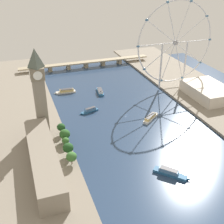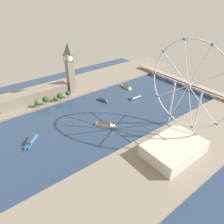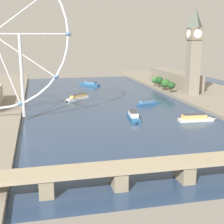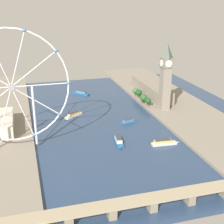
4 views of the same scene
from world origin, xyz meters
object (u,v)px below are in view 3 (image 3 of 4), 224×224
at_px(tour_boat_0, 195,118).
at_px(parliament_block, 174,78).
at_px(tour_boat_3, 147,103).
at_px(tour_boat_4, 134,116).
at_px(tour_boat_1, 77,97).
at_px(river_bridge, 185,165).
at_px(tour_boat_2, 90,84).
at_px(clock_tower, 194,51).

bearing_deg(tour_boat_0, parliament_block, 75.88).
xyz_separation_m(tour_boat_0, tour_boat_3, (15.91, -67.71, -0.20)).
height_order(tour_boat_3, tour_boat_4, tour_boat_4).
relative_size(parliament_block, tour_boat_1, 4.10).
distance_m(river_bridge, tour_boat_2, 303.07).
height_order(clock_tower, tour_boat_4, clock_tower).
bearing_deg(tour_boat_4, tour_boat_2, -171.21).
xyz_separation_m(tour_boat_0, tour_boat_1, (78.57, -109.16, -0.02)).
relative_size(river_bridge, tour_boat_0, 7.14).
height_order(parliament_block, tour_boat_1, parliament_block).
relative_size(river_bridge, tour_boat_4, 7.47).
height_order(river_bridge, tour_boat_4, river_bridge).
distance_m(clock_tower, tour_boat_2, 151.87).
xyz_separation_m(clock_tower, tour_boat_2, (93.48, -110.14, -46.87)).
relative_size(clock_tower, tour_boat_1, 3.13).
bearing_deg(tour_boat_3, river_bridge, -119.23).
distance_m(tour_boat_0, tour_boat_3, 69.55).
relative_size(clock_tower, tour_boat_4, 2.93).
bearing_deg(tour_boat_4, parliament_block, 153.51).
height_order(clock_tower, tour_boat_0, clock_tower).
bearing_deg(tour_boat_1, tour_boat_0, 87.85).
bearing_deg(tour_boat_3, parliament_block, 38.22).
distance_m(tour_boat_2, tour_boat_3, 141.78).
relative_size(tour_boat_2, tour_boat_4, 0.94).
bearing_deg(tour_boat_2, parliament_block, -156.36).
relative_size(tour_boat_0, tour_boat_4, 1.05).
bearing_deg(tour_boat_1, clock_tower, 135.54).
xyz_separation_m(tour_boat_2, tour_boat_4, (-5.08, 188.77, 0.18)).
bearing_deg(tour_boat_2, tour_boat_3, 150.89).
xyz_separation_m(parliament_block, river_bridge, (106.64, 259.18, -4.72)).
xyz_separation_m(tour_boat_2, tour_boat_3, (-34.27, 137.58, -0.13)).
height_order(river_bridge, tour_boat_3, river_bridge).
bearing_deg(tour_boat_0, tour_boat_4, 163.54).
bearing_deg(parliament_block, tour_boat_3, 54.19).
bearing_deg(river_bridge, tour_boat_0, -119.33).
xyz_separation_m(parliament_block, tour_boat_0, (51.74, 161.48, -9.69)).
distance_m(parliament_block, tour_boat_0, 169.84).
bearing_deg(tour_boat_2, river_bridge, 136.01).
relative_size(clock_tower, tour_boat_3, 3.40).
height_order(tour_boat_1, tour_boat_3, tour_boat_1).
bearing_deg(clock_tower, river_bridge, 63.01).
distance_m(tour_boat_0, tour_boat_4, 48.03).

